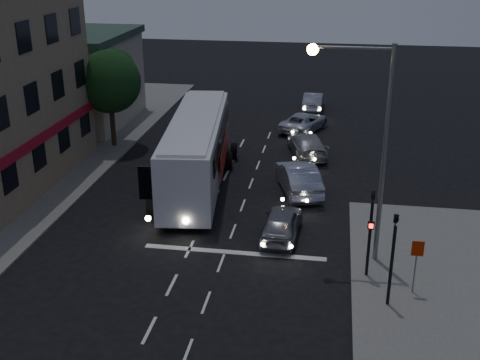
% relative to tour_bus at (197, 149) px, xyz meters
% --- Properties ---
extents(ground, '(120.00, 120.00, 0.00)m').
position_rel_tour_bus_xyz_m(ground, '(1.32, -9.45, -2.09)').
color(ground, black).
extents(road_markings, '(8.00, 30.55, 0.01)m').
position_rel_tour_bus_xyz_m(road_markings, '(2.61, -6.14, -2.08)').
color(road_markings, silver).
rests_on(road_markings, ground).
extents(tour_bus, '(4.03, 12.81, 3.86)m').
position_rel_tour_bus_xyz_m(tour_bus, '(0.00, 0.00, 0.00)').
color(tour_bus, silver).
rests_on(tour_bus, ground).
extents(car_suv, '(1.83, 4.15, 1.39)m').
position_rel_tour_bus_xyz_m(car_suv, '(5.20, -5.65, -1.39)').
color(car_suv, gray).
rests_on(car_suv, ground).
extents(car_sedan_a, '(3.01, 5.17, 1.61)m').
position_rel_tour_bus_xyz_m(car_sedan_a, '(5.59, -0.23, -1.28)').
color(car_sedan_a, '#A9AFC3').
rests_on(car_sedan_a, ground).
extents(car_sedan_b, '(3.07, 5.15, 1.40)m').
position_rel_tour_bus_xyz_m(car_sedan_b, '(5.71, 5.87, -1.39)').
color(car_sedan_b, '#B0B0B4').
rests_on(car_sedan_b, ground).
extents(car_sedan_c, '(3.68, 5.22, 1.32)m').
position_rel_tour_bus_xyz_m(car_sedan_c, '(5.21, 11.00, -1.43)').
color(car_sedan_c, silver).
rests_on(car_sedan_c, ground).
extents(car_extra, '(1.57, 4.28, 1.40)m').
position_rel_tour_bus_xyz_m(car_extra, '(5.62, 16.83, -1.39)').
color(car_extra, '#9D9DAB').
rests_on(car_extra, ground).
extents(traffic_signal_main, '(0.25, 0.35, 4.10)m').
position_rel_tour_bus_xyz_m(traffic_signal_main, '(8.92, -8.67, 0.33)').
color(traffic_signal_main, black).
rests_on(traffic_signal_main, sidewalk_near).
extents(traffic_signal_side, '(0.18, 0.15, 4.10)m').
position_rel_tour_bus_xyz_m(traffic_signal_side, '(9.62, -10.65, 0.33)').
color(traffic_signal_side, black).
rests_on(traffic_signal_side, sidewalk_near).
extents(regulatory_sign, '(0.45, 0.12, 2.20)m').
position_rel_tour_bus_xyz_m(regulatory_sign, '(10.62, -9.68, -0.49)').
color(regulatory_sign, slate).
rests_on(regulatory_sign, sidewalk_near).
extents(streetlight, '(3.32, 0.44, 9.00)m').
position_rel_tour_bus_xyz_m(streetlight, '(8.67, -7.25, 3.65)').
color(streetlight, slate).
rests_on(streetlight, sidewalk_near).
extents(low_building_north, '(9.40, 9.40, 6.50)m').
position_rel_tour_bus_xyz_m(low_building_north, '(-12.18, 10.55, 1.30)').
color(low_building_north, '#B9AB8F').
rests_on(low_building_north, sidewalk_far).
extents(street_tree, '(4.00, 4.00, 6.20)m').
position_rel_tour_bus_xyz_m(street_tree, '(-6.89, 5.58, 2.41)').
color(street_tree, black).
rests_on(street_tree, sidewalk_far).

